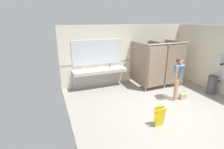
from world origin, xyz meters
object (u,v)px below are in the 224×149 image
at_px(person_standing, 178,74).
at_px(wet_floor_sign, 160,116).
at_px(paper_towel_dispenser_upper, 222,60).
at_px(paper_towel_dispenser_lower, 218,76).
at_px(handbag, 183,96).
at_px(soap_dispenser, 110,66).
at_px(trash_bin, 212,85).

relative_size(person_standing, wet_floor_sign, 2.69).
xyz_separation_m(paper_towel_dispenser_upper, paper_towel_dispenser_lower, (0.00, -0.00, -0.67)).
distance_m(person_standing, handbag, 0.95).
xyz_separation_m(handbag, wet_floor_sign, (-1.90, -1.12, 0.19)).
distance_m(paper_towel_dispenser_lower, handbag, 1.81).
distance_m(soap_dispenser, wet_floor_sign, 3.60).
bearing_deg(trash_bin, person_standing, 176.46).
xyz_separation_m(trash_bin, person_standing, (-1.74, 0.11, 0.64)).
bearing_deg(handbag, wet_floor_sign, -149.48).
bearing_deg(trash_bin, paper_towel_dispenser_upper, -0.10).
bearing_deg(person_standing, handbag, -15.91).
height_order(trash_bin, handbag, trash_bin).
bearing_deg(wet_floor_sign, soap_dispenser, 92.59).
bearing_deg(trash_bin, handbag, 179.10).
relative_size(paper_towel_dispenser_upper, person_standing, 0.25).
distance_m(handbag, wet_floor_sign, 2.21).
distance_m(trash_bin, person_standing, 1.86).
relative_size(paper_towel_dispenser_lower, person_standing, 0.30).
bearing_deg(handbag, paper_towel_dispenser_lower, -0.87).
relative_size(paper_towel_dispenser_upper, trash_bin, 0.53).
bearing_deg(person_standing, wet_floor_sign, -143.04).
height_order(soap_dispenser, wet_floor_sign, soap_dispenser).
xyz_separation_m(paper_towel_dispenser_lower, handbag, (-1.71, 0.03, -0.59)).
height_order(paper_towel_dispenser_upper, wet_floor_sign, paper_towel_dispenser_upper).
xyz_separation_m(paper_towel_dispenser_upper, trash_bin, (-0.26, 0.00, -1.00)).
bearing_deg(paper_towel_dispenser_lower, soap_dispenser, 146.98).
bearing_deg(paper_towel_dispenser_lower, trash_bin, 179.30).
xyz_separation_m(trash_bin, wet_floor_sign, (-3.34, -1.10, -0.07)).
xyz_separation_m(trash_bin, soap_dispenser, (-3.50, 2.45, 0.53)).
relative_size(paper_towel_dispenser_upper, handbag, 1.11).
bearing_deg(trash_bin, soap_dispenser, 145.08).
relative_size(person_standing, handbag, 4.45).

